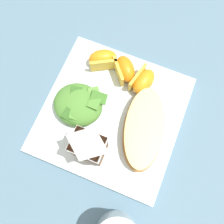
% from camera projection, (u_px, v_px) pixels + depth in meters
% --- Properties ---
extents(ground, '(3.00, 3.00, 0.00)m').
position_uv_depth(ground, '(112.00, 115.00, 0.53)').
color(ground, slate).
extents(white_plate, '(0.28, 0.28, 0.02)m').
position_uv_depth(white_plate, '(112.00, 114.00, 0.52)').
color(white_plate, silver).
rests_on(white_plate, ground).
extents(cheesy_pizza_bread, '(0.11, 0.18, 0.04)m').
position_uv_depth(cheesy_pizza_bread, '(144.00, 129.00, 0.48)').
color(cheesy_pizza_bread, '#A87038').
rests_on(cheesy_pizza_bread, white_plate).
extents(green_salad_pile, '(0.10, 0.09, 0.04)m').
position_uv_depth(green_salad_pile, '(78.00, 104.00, 0.49)').
color(green_salad_pile, '#4C8433').
rests_on(green_salad_pile, white_plate).
extents(milk_carton, '(0.06, 0.04, 0.11)m').
position_uv_depth(milk_carton, '(89.00, 146.00, 0.43)').
color(milk_carton, brown).
rests_on(milk_carton, white_plate).
extents(orange_wedge_front, '(0.05, 0.07, 0.04)m').
position_uv_depth(orange_wedge_front, '(143.00, 81.00, 0.51)').
color(orange_wedge_front, orange).
rests_on(orange_wedge_front, white_plate).
extents(orange_wedge_middle, '(0.07, 0.07, 0.04)m').
position_uv_depth(orange_wedge_middle, '(125.00, 69.00, 0.52)').
color(orange_wedge_middle, orange).
rests_on(orange_wedge_middle, white_plate).
extents(orange_wedge_rear, '(0.07, 0.06, 0.04)m').
position_uv_depth(orange_wedge_rear, '(103.00, 59.00, 0.52)').
color(orange_wedge_rear, orange).
rests_on(orange_wedge_rear, white_plate).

